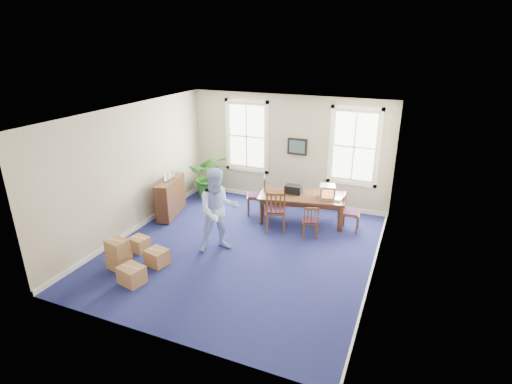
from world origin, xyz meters
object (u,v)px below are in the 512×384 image
at_px(chair_near_left, 276,210).
at_px(potted_plant, 211,175).
at_px(conference_table, 301,208).
at_px(man, 218,210).
at_px(cardboard_boxes, 128,253).
at_px(credenza, 171,198).
at_px(crt_tv, 327,192).

height_order(chair_near_left, potted_plant, potted_plant).
bearing_deg(conference_table, man, -131.51).
bearing_deg(potted_plant, cardboard_boxes, -85.40).
bearing_deg(man, credenza, 111.50).
distance_m(man, credenza, 2.50).
height_order(crt_tv, cardboard_boxes, crt_tv).
height_order(crt_tv, man, man).
distance_m(crt_tv, potted_plant, 3.82).
bearing_deg(cardboard_boxes, crt_tv, 47.74).
bearing_deg(chair_near_left, crt_tv, -162.58).
relative_size(chair_near_left, man, 0.56).
bearing_deg(crt_tv, chair_near_left, -159.72).
distance_m(chair_near_left, potted_plant, 3.00).
xyz_separation_m(chair_near_left, man, (-0.86, -1.47, 0.44)).
distance_m(crt_tv, man, 3.03).
xyz_separation_m(credenza, potted_plant, (0.35, 1.67, 0.20)).
bearing_deg(man, crt_tv, 9.88).
distance_m(conference_table, credenza, 3.62).
distance_m(crt_tv, cardboard_boxes, 5.12).
relative_size(man, cardboard_boxes, 1.62).
height_order(conference_table, credenza, credenza).
xyz_separation_m(crt_tv, credenza, (-4.12, -1.09, -0.43)).
xyz_separation_m(conference_table, potted_plant, (-3.11, 0.63, 0.33)).
relative_size(conference_table, potted_plant, 1.58).
bearing_deg(man, potted_plant, 82.74).
bearing_deg(conference_table, credenza, -174.29).
bearing_deg(potted_plant, crt_tv, -8.76).
xyz_separation_m(conference_table, man, (-1.32, -2.24, 0.62)).
bearing_deg(potted_plant, chair_near_left, -27.77).
distance_m(crt_tv, chair_near_left, 1.44).
relative_size(crt_tv, credenza, 0.32).
bearing_deg(chair_near_left, conference_table, -139.57).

